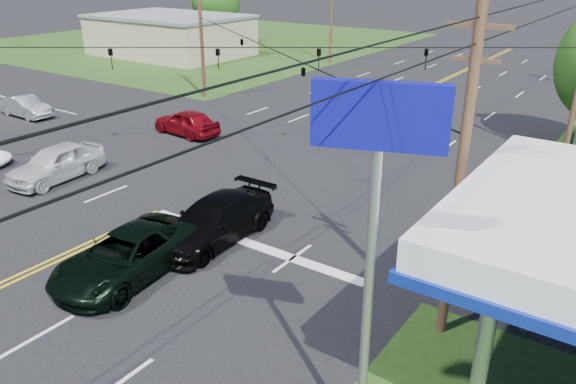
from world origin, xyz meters
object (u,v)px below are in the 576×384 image
Objects in this scene: pole_nw at (201,32)px; pickup_dkgreen at (128,255)px; sedan_silver at (26,106)px; polesign_se at (376,175)px; suv_black at (214,221)px; tree_far_l at (216,0)px; pole_se at (461,175)px; pickup_white at (56,163)px; retail_nw at (170,36)px; pole_left_far at (332,10)px.

pole_nw is 26.84m from pickup_dkgreen.
polesign_se is at bearing -109.77° from sedan_silver.
pickup_dkgreen is at bearing -101.58° from suv_black.
tree_far_l is 36.88m from sedan_silver.
pole_se is 2.21× the size of sedan_silver.
pickup_white reaches higher than suv_black.
pole_se is 1.66× the size of suv_black.
pickup_dkgreen is (33.00, -34.15, -1.21)m from retail_nw.
tree_far_l is at bearing 137.66° from pole_se.
pole_left_far is at bearing -11.89° from tree_far_l.
pole_nw reaches higher than polesign_se.
pole_se is 0.95× the size of pole_left_far.
pole_nw is 0.95× the size of pole_left_far.
pole_left_far is at bearing 90.00° from pole_nw.
pole_se is at bearing -4.06° from suv_black.
pole_nw is 24.52m from suv_black.
pole_se reaches higher than pickup_white.
pickup_dkgreen is (16.00, -21.15, -4.12)m from pole_nw.
tree_far_l is at bearing 21.13° from sedan_silver.
retail_nw is 1.68× the size of pole_se.
suv_black is 0.69× the size of polesign_se.
pickup_dkgreen is at bearing -52.89° from pole_nw.
pole_left_far is 1.99× the size of pickup_white.
tree_far_l reaches higher than retail_nw.
pickup_dkgreen is at bearing -27.45° from pickup_white.
pickup_white is (-10.00, 4.05, 0.06)m from pickup_dkgreen.
pole_se is 33.06m from sedan_silver.
pickup_white is at bearing -58.06° from tree_far_l.
tree_far_l is at bearing 122.53° from pickup_dkgreen.
pole_nw reaches higher than pickup_dkgreen.
retail_nw is at bearing 144.21° from pole_se.
pole_se is at bearing 90.00° from polesign_se.
pole_nw is at bearing -27.92° from sedan_silver.
pole_se is at bearing -101.39° from sedan_silver.
tree_far_l is at bearing 116.56° from pickup_white.
pole_left_far reaches higher than pickup_white.
pole_left_far is at bearing 121.70° from polesign_se.
polesign_se is (32.09, -11.84, 5.84)m from sedan_silver.
pole_se is 5.35m from polesign_se.
pole_left_far is 49.50m from polesign_se.
pickup_dkgreen is 1.33× the size of sedan_silver.
pickup_white is (-10.68, 0.40, 0.03)m from suv_black.
sedan_silver is (10.91, -24.26, -1.29)m from retail_nw.
pole_left_far is (17.00, 6.00, 3.17)m from retail_nw.
tree_far_l reaches higher than pickup_white.
retail_nw is at bearing 139.99° from polesign_se.
suv_black is 1.14× the size of pickup_white.
pickup_dkgreen is 10.79m from pickup_white.
pole_se is 1.09× the size of tree_far_l.
retail_nw is 26.63m from sedan_silver.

